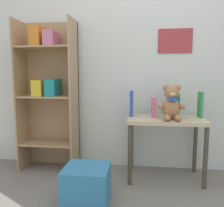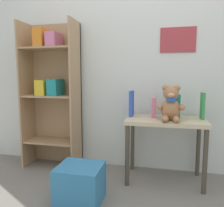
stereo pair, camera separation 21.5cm
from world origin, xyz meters
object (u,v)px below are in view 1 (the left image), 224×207
object	(u,v)px
book_standing_pink	(154,107)
book_standing_green	(200,105)
storage_bin	(87,185)
bookshelf_side	(49,88)
display_table	(165,127)
book_standing_teal	(177,105)
teddy_bear	(172,104)
book_standing_blue	(131,103)

from	to	relation	value
book_standing_pink	book_standing_green	xyz separation A→B (m)	(0.43, 0.00, 0.03)
book_standing_green	storage_bin	bearing A→B (deg)	-149.41
book_standing_pink	bookshelf_side	bearing A→B (deg)	175.39
bookshelf_side	display_table	bearing A→B (deg)	-5.80
book_standing_teal	display_table	bearing A→B (deg)	-144.89
teddy_bear	book_standing_pink	xyz separation A→B (m)	(-0.15, 0.14, -0.05)
book_standing_blue	book_standing_pink	size ratio (longest dim) A/B	1.31
display_table	book_standing_pink	world-z (taller)	book_standing_pink
bookshelf_side	book_standing_pink	xyz separation A→B (m)	(1.09, -0.06, -0.17)
storage_bin	book_standing_green	bearing A→B (deg)	31.15
display_table	storage_bin	distance (m)	0.90
teddy_bear	book_standing_blue	xyz separation A→B (m)	(-0.36, 0.14, -0.02)
book_standing_pink	book_standing_green	size ratio (longest dim) A/B	0.78
teddy_bear	book_standing_blue	size ratio (longest dim) A/B	1.27
book_standing_pink	book_standing_green	world-z (taller)	book_standing_green
book_standing_green	book_standing_pink	bearing A→B (deg)	-179.95
book_standing_blue	book_standing_pink	distance (m)	0.22
bookshelf_side	storage_bin	world-z (taller)	bookshelf_side
display_table	book_standing_teal	xyz separation A→B (m)	(0.11, 0.07, 0.20)
bookshelf_side	book_standing_pink	size ratio (longest dim) A/B	8.20
book_standing_green	book_standing_blue	bearing A→B (deg)	179.42
display_table	book_standing_pink	xyz separation A→B (m)	(-0.11, 0.06, 0.19)
bookshelf_side	book_standing_green	world-z (taller)	bookshelf_side
book_standing_pink	book_standing_teal	world-z (taller)	book_standing_teal
book_standing_green	storage_bin	xyz separation A→B (m)	(-0.97, -0.58, -0.57)
bookshelf_side	book_standing_blue	distance (m)	0.88
book_standing_green	teddy_bear	bearing A→B (deg)	-153.93
teddy_bear	book_standing_teal	distance (m)	0.17
bookshelf_side	book_standing_pink	distance (m)	1.10
bookshelf_side	book_standing_pink	world-z (taller)	bookshelf_side
book_standing_blue	book_standing_teal	bearing A→B (deg)	1.11
book_standing_blue	display_table	bearing A→B (deg)	-11.27
book_standing_pink	book_standing_blue	bearing A→B (deg)	177.19
storage_bin	book_standing_teal	bearing A→B (deg)	38.13
display_table	book_standing_green	world-z (taller)	book_standing_green
book_standing_blue	storage_bin	world-z (taller)	book_standing_blue
bookshelf_side	book_standing_pink	bearing A→B (deg)	-3.07
book_standing_pink	book_standing_green	distance (m)	0.43
bookshelf_side	teddy_bear	bearing A→B (deg)	-9.07
book_standing_pink	storage_bin	xyz separation A→B (m)	(-0.53, -0.58, -0.54)
display_table	storage_bin	world-z (taller)	display_table
display_table	book_standing_blue	xyz separation A→B (m)	(-0.32, 0.07, 0.22)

